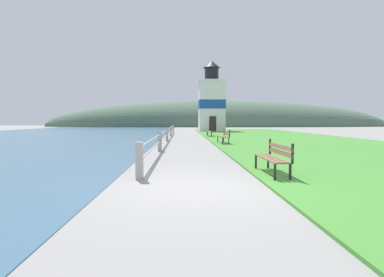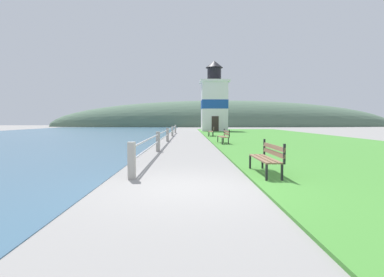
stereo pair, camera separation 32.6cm
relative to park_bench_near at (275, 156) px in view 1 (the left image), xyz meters
name	(u,v)px [view 1 (the left image)]	position (x,y,z in m)	size (l,w,h in m)	color
ground_plane	(198,188)	(-2.12, -1.37, -0.54)	(160.00, 160.00, 0.00)	gray
grass_verge	(284,139)	(5.42, 15.08, -0.51)	(12.00, 49.33, 0.06)	#428433
water_strip	(2,140)	(-16.16, 15.08, -0.53)	(24.00, 78.93, 0.01)	#385B75
seawall_railing	(167,133)	(-3.56, 13.11, 0.03)	(0.18, 27.13, 0.95)	#A8A399
park_bench_near	(275,156)	(0.00, 0.00, 0.00)	(0.49, 1.84, 0.94)	brown
park_bench_midway	(224,136)	(0.13, 10.58, 0.00)	(0.55, 1.90, 0.94)	brown
park_bench_far	(210,131)	(0.04, 18.97, 0.00)	(0.69, 1.93, 0.94)	brown
lighthouse	(211,102)	(1.38, 32.06, 3.38)	(3.84, 3.84, 9.33)	white
distant_hillside	(218,126)	(5.88, 61.52, -0.54)	(80.00, 16.00, 12.00)	#4C6651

